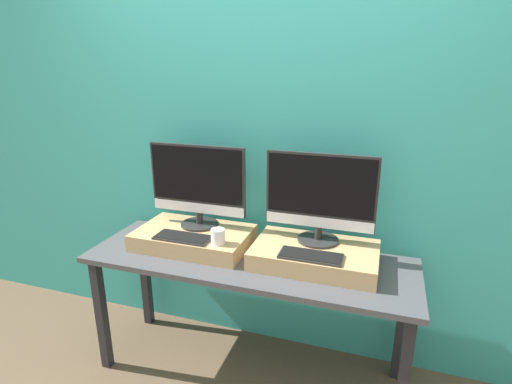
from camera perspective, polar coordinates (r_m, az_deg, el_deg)
name	(u,v)px	position (r m, az deg, el deg)	size (l,w,h in m)	color
wall_back	(268,140)	(2.28, 1.75, 7.49)	(8.00, 0.04, 2.60)	teal
workbench	(248,272)	(2.18, -1.11, -11.41)	(1.74, 0.56, 0.73)	#47474C
wooden_riser_left	(194,238)	(2.29, -8.87, -6.46)	(0.63, 0.39, 0.09)	tan
monitor_left	(198,184)	(2.25, -8.34, 1.15)	(0.56, 0.21, 0.47)	#282828
keyboard_left	(183,237)	(2.17, -10.39, -6.38)	(0.30, 0.13, 0.01)	#2D2D2D
mug	(218,237)	(2.07, -5.46, -6.35)	(0.07, 0.07, 0.08)	white
wooden_riser_right	(315,255)	(2.09, 8.40, -8.90)	(0.63, 0.39, 0.09)	tan
monitor_right	(320,196)	(2.05, 9.15, -0.57)	(0.56, 0.21, 0.47)	#282828
keyboard_right	(311,256)	(1.96, 7.82, -9.02)	(0.30, 0.13, 0.01)	#2D2D2D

